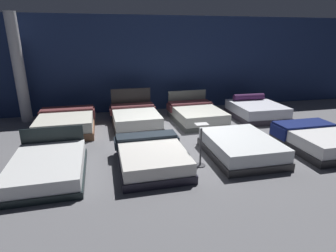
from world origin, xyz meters
TOP-DOWN VIEW (x-y plane):
  - ground_plane at (0.00, 0.00)m, footprint 18.00×18.00m
  - showroom_back_wall at (0.00, 3.44)m, footprint 18.00×0.06m
  - bed_0 at (-3.22, -1.46)m, footprint 1.50×2.09m
  - bed_1 at (-1.05, -1.49)m, footprint 1.55×1.97m
  - bed_2 at (1.13, -1.45)m, footprint 1.55×1.99m
  - bed_3 at (3.25, -1.50)m, footprint 1.59×1.97m
  - bed_4 at (-3.17, 1.41)m, footprint 1.69×2.03m
  - bed_5 at (-1.07, 1.53)m, footprint 1.55×2.04m
  - bed_6 at (1.02, 1.53)m, footprint 1.64×2.17m
  - bed_7 at (3.22, 1.45)m, footprint 1.68×1.95m
  - price_sign at (0.00, -1.72)m, footprint 0.28×0.24m
  - support_pillar at (-4.63, 2.87)m, footprint 0.36×0.36m

SIDE VIEW (x-z plane):
  - ground_plane at x=0.00m, z-range -0.02..0.00m
  - bed_0 at x=-3.22m, z-range -0.17..0.57m
  - bed_1 at x=-1.05m, z-range -0.03..0.48m
  - bed_2 at x=1.13m, z-range 0.00..0.46m
  - bed_6 at x=1.02m, z-range -0.20..0.68m
  - bed_3 at x=3.25m, z-range -0.02..0.51m
  - bed_5 at x=-1.07m, z-range -0.27..0.78m
  - bed_4 at x=-3.17m, z-range -0.02..0.55m
  - bed_7 at x=3.22m, z-range -0.10..0.64m
  - price_sign at x=0.00m, z-range -0.11..0.87m
  - showroom_back_wall at x=0.00m, z-range 0.00..3.50m
  - support_pillar at x=-4.63m, z-range 0.00..3.50m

